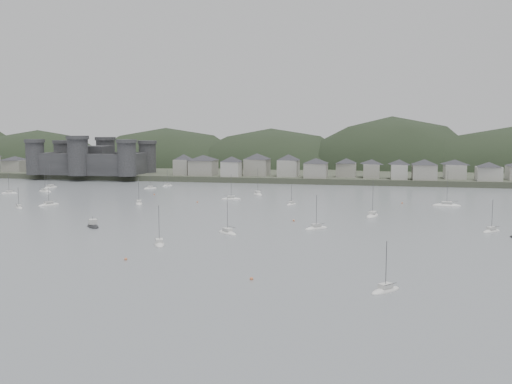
# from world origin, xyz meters

# --- Properties ---
(ground) EXTENTS (900.00, 900.00, 0.00)m
(ground) POSITION_xyz_m (0.00, 0.00, 0.00)
(ground) COLOR slate
(ground) RESTS_ON ground
(far_shore_land) EXTENTS (900.00, 250.00, 3.00)m
(far_shore_land) POSITION_xyz_m (0.00, 295.00, 1.50)
(far_shore_land) COLOR #383D2D
(far_shore_land) RESTS_ON ground
(forested_ridge) EXTENTS (851.55, 103.94, 102.57)m
(forested_ridge) POSITION_xyz_m (4.83, 269.40, -11.28)
(forested_ridge) COLOR black
(forested_ridge) RESTS_ON ground
(castle) EXTENTS (66.00, 43.00, 20.00)m
(castle) POSITION_xyz_m (-120.00, 179.80, 10.96)
(castle) COLOR #313133
(castle) RESTS_ON far_shore_land
(waterfront_town) EXTENTS (451.48, 28.46, 12.92)m
(waterfront_town) POSITION_xyz_m (50.59, 183.34, 8.66)
(waterfront_town) COLOR gray
(waterfront_town) RESTS_ON far_shore_land
(sailboat_lead) EXTENTS (5.15, 9.64, 12.57)m
(sailboat_lead) POSITION_xyz_m (40.33, 65.80, 0.17)
(sailboat_lead) COLOR silver
(sailboat_lead) RESTS_ON ground
(moored_fleet) EXTENTS (228.16, 173.19, 13.94)m
(moored_fleet) POSITION_xyz_m (-18.90, 75.67, 0.18)
(moored_fleet) COLOR silver
(moored_fleet) RESTS_ON ground
(motor_launch_far) EXTENTS (7.02, 7.29, 3.79)m
(motor_launch_far) POSITION_xyz_m (-37.54, 28.39, 0.29)
(motor_launch_far) COLOR black
(motor_launch_far) RESTS_ON ground
(mooring_buoys) EXTENTS (174.69, 127.03, 0.70)m
(mooring_buoys) POSITION_xyz_m (-0.99, 52.54, 0.15)
(mooring_buoys) COLOR #CE7044
(mooring_buoys) RESTS_ON ground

